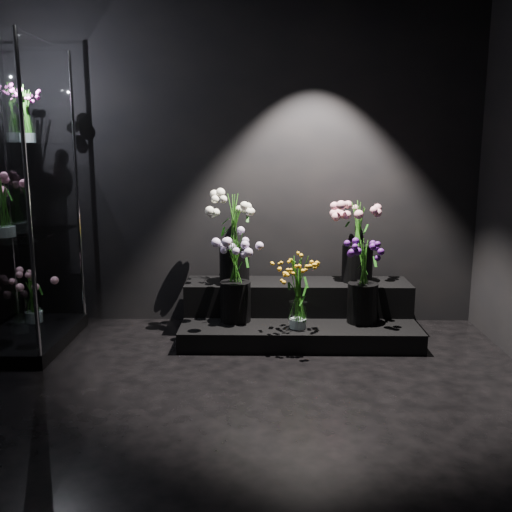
{
  "coord_description": "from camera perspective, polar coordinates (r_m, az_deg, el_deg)",
  "views": [
    {
      "loc": [
        0.19,
        -2.91,
        1.55
      ],
      "look_at": [
        0.12,
        1.2,
        0.74
      ],
      "focal_mm": 40.0,
      "sensor_mm": 36.0,
      "label": 1
    }
  ],
  "objects": [
    {
      "name": "bouquet_pink_roses",
      "position": [
        4.79,
        10.18,
        2.02
      ],
      "size": [
        0.44,
        0.44,
        0.68
      ],
      "rotation": [
        0.0,
        0.0,
        0.21
      ],
      "color": "black",
      "rests_on": "display_riser"
    },
    {
      "name": "display_case",
      "position": [
        4.63,
        -22.77,
        5.19
      ],
      "size": [
        0.62,
        1.03,
        2.27
      ],
      "color": "black",
      "rests_on": "floor"
    },
    {
      "name": "wall_back",
      "position": [
        4.91,
        -1.21,
        9.41
      ],
      "size": [
        4.0,
        0.0,
        4.0
      ],
      "primitive_type": "plane",
      "rotation": [
        1.57,
        0.0,
        0.0
      ],
      "color": "black",
      "rests_on": "floor"
    },
    {
      "name": "bouquet_purple",
      "position": [
        4.54,
        10.69,
        -1.95
      ],
      "size": [
        0.38,
        0.38,
        0.67
      ],
      "rotation": [
        0.0,
        0.0,
        -0.16
      ],
      "color": "black",
      "rests_on": "display_riser"
    },
    {
      "name": "bouquet_case_base_pink",
      "position": [
        5.01,
        -21.47,
        -3.6
      ],
      "size": [
        0.43,
        0.43,
        0.44
      ],
      "rotation": [
        0.0,
        0.0,
        0.43
      ],
      "color": "white",
      "rests_on": "display_case"
    },
    {
      "name": "bouquet_cream_roses",
      "position": [
        4.69,
        -2.19,
        2.41
      ],
      "size": [
        0.53,
        0.53,
        0.73
      ],
      "rotation": [
        0.0,
        0.0,
        -0.39
      ],
      "color": "black",
      "rests_on": "display_riser"
    },
    {
      "name": "wall_front",
      "position": [
        0.94,
        -10.44,
        2.04
      ],
      "size": [
        4.0,
        0.0,
        4.0
      ],
      "primitive_type": "plane",
      "rotation": [
        -1.57,
        0.0,
        0.0
      ],
      "color": "black",
      "rests_on": "floor"
    },
    {
      "name": "bouquet_lilac",
      "position": [
        4.49,
        -2.1,
        -1.48
      ],
      "size": [
        0.4,
        0.4,
        0.7
      ],
      "rotation": [
        0.0,
        0.0,
        -0.04
      ],
      "color": "black",
      "rests_on": "display_riser"
    },
    {
      "name": "bouquet_case_pink",
      "position": [
        4.48,
        -23.95,
        4.68
      ],
      "size": [
        0.35,
        0.35,
        0.44
      ],
      "rotation": [
        0.0,
        0.0,
        -0.11
      ],
      "color": "white",
      "rests_on": "display_case"
    },
    {
      "name": "bouquet_orange_bells",
      "position": [
        4.35,
        4.25,
        -3.71
      ],
      "size": [
        0.3,
        0.3,
        0.55
      ],
      "rotation": [
        0.0,
        0.0,
        0.31
      ],
      "color": "white",
      "rests_on": "display_riser"
    },
    {
      "name": "bouquet_case_magenta",
      "position": [
        4.76,
        -22.02,
        12.99
      ],
      "size": [
        0.22,
        0.22,
        0.42
      ],
      "rotation": [
        0.0,
        0.0,
        -0.09
      ],
      "color": "white",
      "rests_on": "display_case"
    },
    {
      "name": "floor",
      "position": [
        3.3,
        -2.47,
        -16.83
      ],
      "size": [
        4.0,
        4.0,
        0.0
      ],
      "primitive_type": "plane",
      "color": "black",
      "rests_on": "ground"
    },
    {
      "name": "display_riser",
      "position": [
        4.75,
        4.21,
        -5.73
      ],
      "size": [
        1.87,
        0.83,
        0.41
      ],
      "color": "black",
      "rests_on": "floor"
    }
  ]
}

